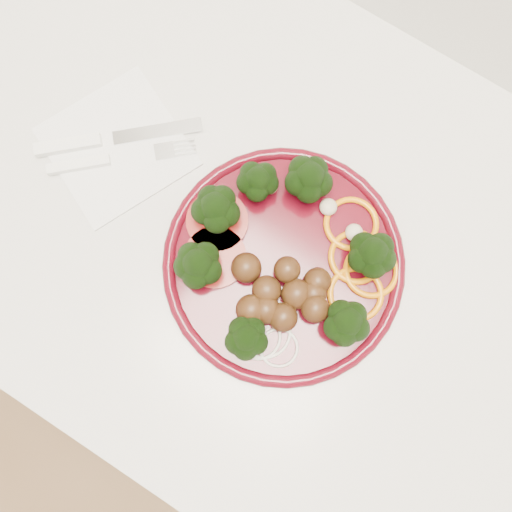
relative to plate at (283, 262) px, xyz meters
The scene contains 5 objects.
counter 0.51m from the plate, behind, with size 2.40×0.60×0.90m.
plate is the anchor object (origin of this frame).
napkin 0.24m from the plate, behind, with size 0.14×0.14×0.00m, color white.
knife 0.26m from the plate, behind, with size 0.15×0.14×0.01m.
fork 0.24m from the plate, behind, with size 0.14×0.13×0.01m.
Camera 1 is at (0.23, 1.58, 1.53)m, focal length 40.00 mm.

